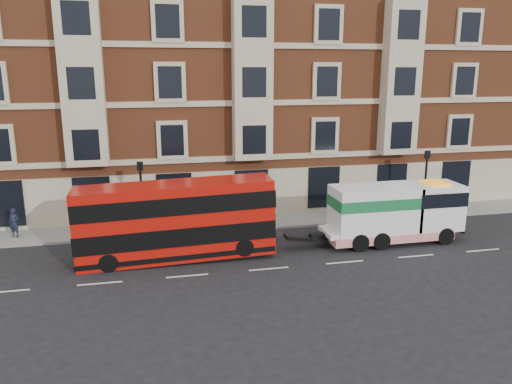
{
  "coord_description": "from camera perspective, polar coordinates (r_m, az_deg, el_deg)",
  "views": [
    {
      "loc": [
        -5.56,
        -22.28,
        9.58
      ],
      "look_at": [
        0.24,
        4.0,
        2.93
      ],
      "focal_mm": 35.0,
      "sensor_mm": 36.0,
      "label": 1
    }
  ],
  "objects": [
    {
      "name": "double_decker_bus",
      "position": [
        25.76,
        -9.15,
        -3.12
      ],
      "size": [
        9.95,
        2.28,
        4.03
      ],
      "color": "#B01109",
      "rests_on": "ground"
    },
    {
      "name": "tow_truck",
      "position": [
        29.06,
        15.34,
        -2.25
      ],
      "size": [
        7.96,
        2.35,
        3.32
      ],
      "color": "white",
      "rests_on": "ground"
    },
    {
      "name": "victorian_terrace",
      "position": [
        37.77,
        -3.33,
        14.59
      ],
      "size": [
        45.0,
        12.0,
        20.4
      ],
      "color": "brown",
      "rests_on": "ground"
    },
    {
      "name": "lamp_post_west",
      "position": [
        29.31,
        -12.95,
        -0.11
      ],
      "size": [
        0.35,
        0.15,
        4.35
      ],
      "color": "black",
      "rests_on": "sidewalk"
    },
    {
      "name": "ground",
      "position": [
        24.88,
        1.46,
        -8.78
      ],
      "size": [
        120.0,
        120.0,
        0.0
      ],
      "primitive_type": "plane",
      "color": "black",
      "rests_on": "ground"
    },
    {
      "name": "lamp_post_east",
      "position": [
        34.16,
        18.8,
        1.47
      ],
      "size": [
        0.35,
        0.15,
        4.35
      ],
      "color": "black",
      "rests_on": "sidewalk"
    },
    {
      "name": "sidewalk",
      "position": [
        31.75,
        -1.79,
        -3.55
      ],
      "size": [
        90.0,
        3.0,
        0.15
      ],
      "primitive_type": "cube",
      "color": "slate",
      "rests_on": "ground"
    },
    {
      "name": "pedestrian",
      "position": [
        31.86,
        -25.93,
        -3.19
      ],
      "size": [
        0.73,
        0.63,
        1.7
      ],
      "primitive_type": "imported",
      "rotation": [
        0.0,
        0.0,
        -0.42
      ],
      "color": "black",
      "rests_on": "sidewalk"
    }
  ]
}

